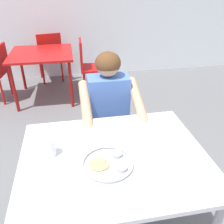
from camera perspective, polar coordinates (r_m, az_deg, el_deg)
table_foreground at (r=1.47m, az=0.54°, el=-12.71°), size 1.09×0.87×0.76m
thali_tray at (r=1.35m, az=-0.98°, el=-12.18°), size 0.29×0.29×0.03m
drinking_cup at (r=1.43m, az=-14.84°, el=-8.21°), size 0.07×0.07×0.11m
chair_foreground at (r=2.27m, az=-1.39°, el=-1.65°), size 0.44×0.41×0.83m
diner_foreground at (r=1.98m, az=-0.44°, el=0.33°), size 0.49×0.55×1.17m
table_background_red at (r=3.69m, az=-16.49°, el=12.38°), size 0.88×0.90×0.72m
chair_red_right at (r=3.73m, az=-5.73°, el=11.42°), size 0.41×0.42×0.86m
chair_red_far at (r=4.34m, az=-14.75°, el=13.36°), size 0.49×0.51×0.87m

